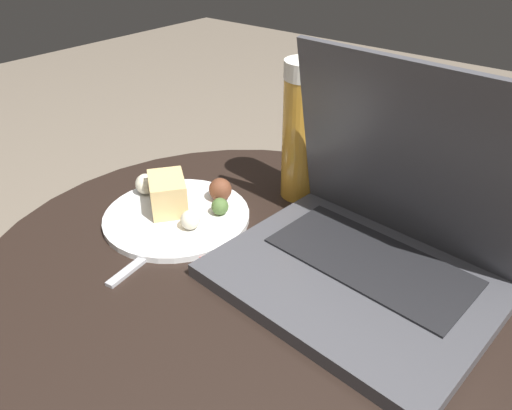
% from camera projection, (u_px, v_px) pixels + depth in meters
% --- Properties ---
extents(table, '(0.68, 0.68, 0.51)m').
position_uv_depth(table, '(243.00, 340.00, 0.71)').
color(table, black).
rests_on(table, ground_plane).
extents(napkin, '(0.17, 0.15, 0.00)m').
position_uv_depth(napkin, '(170.00, 228.00, 0.70)').
color(napkin, '#B7332D').
rests_on(napkin, table).
extents(laptop, '(0.33, 0.27, 0.26)m').
position_uv_depth(laptop, '(372.00, 239.00, 0.59)').
color(laptop, '#47474C').
rests_on(laptop, table).
extents(beer_glass, '(0.07, 0.07, 0.21)m').
position_uv_depth(beer_glass, '(304.00, 132.00, 0.74)').
color(beer_glass, gold).
rests_on(beer_glass, table).
extents(snack_plate, '(0.21, 0.21, 0.06)m').
position_uv_depth(snack_plate, '(177.00, 207.00, 0.73)').
color(snack_plate, white).
rests_on(snack_plate, table).
extents(fork, '(0.05, 0.20, 0.00)m').
position_uv_depth(fork, '(170.00, 238.00, 0.68)').
color(fork, '#B2B2B7').
rests_on(fork, table).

